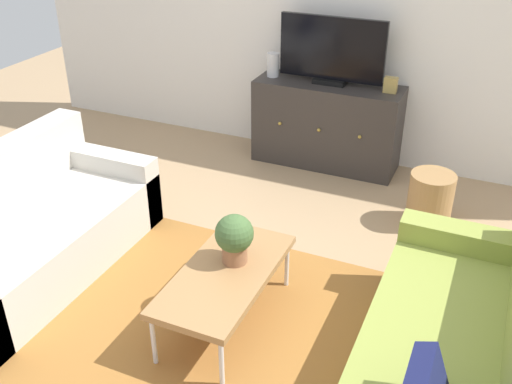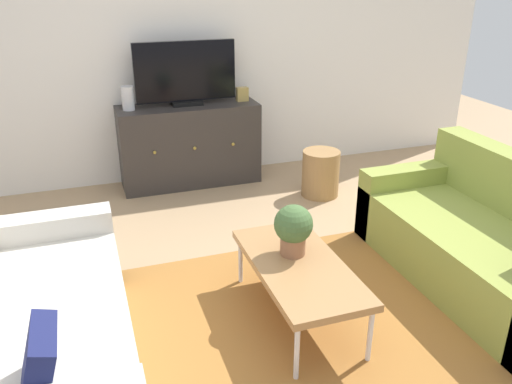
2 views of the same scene
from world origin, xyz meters
name	(u,v)px [view 1 (image 1 of 2)]	position (x,y,z in m)	size (l,w,h in m)	color
ground_plane	(223,312)	(0.00, 0.00, 0.00)	(10.00, 10.00, 0.00)	tan
wall_back	(351,10)	(0.00, 2.55, 1.35)	(6.40, 0.12, 2.70)	white
area_rug	(212,326)	(0.00, -0.15, 0.01)	(2.50, 1.90, 0.01)	#9E662D
couch_left_side	(25,233)	(-1.44, -0.10, 0.27)	(0.87, 1.77, 0.80)	beige
couch_right_side	(467,360)	(1.44, -0.10, 0.27)	(0.87, 1.77, 0.80)	olive
coffee_table	(225,276)	(0.06, -0.07, 0.35)	(0.50, 1.03, 0.38)	#A37547
potted_plant	(234,237)	(0.07, 0.05, 0.55)	(0.23, 0.23, 0.31)	#936042
tv_console	(327,125)	(-0.07, 2.27, 0.38)	(1.31, 0.47, 0.77)	#332D2B
flat_screen_tv	(332,51)	(-0.07, 2.29, 1.05)	(0.93, 0.16, 0.58)	black
glass_vase	(273,65)	(-0.61, 2.27, 0.87)	(0.11, 0.11, 0.21)	silver
mantel_clock	(391,85)	(0.46, 2.27, 0.83)	(0.11, 0.07, 0.13)	tan
wicker_basket	(430,199)	(0.99, 1.58, 0.21)	(0.34, 0.34, 0.42)	#9E7547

